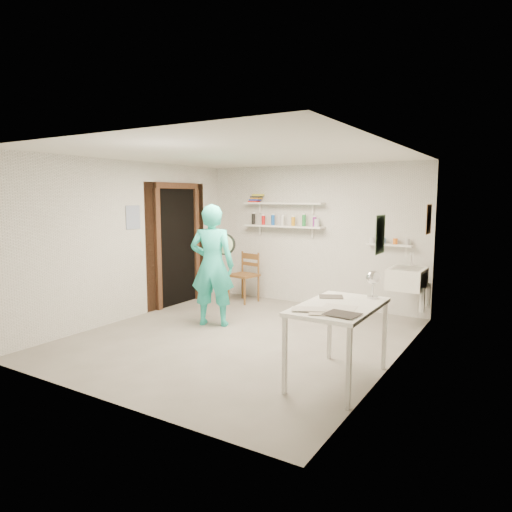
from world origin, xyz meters
The scene contains 27 objects.
floor centered at (0.00, 0.00, -0.01)m, with size 4.00×4.50×0.02m, color slate.
ceiling centered at (0.00, 0.00, 2.41)m, with size 4.00×4.50×0.02m, color silver.
wall_back centered at (0.00, 2.26, 1.20)m, with size 4.00×0.02×2.40m, color silver.
wall_front centered at (0.00, -2.26, 1.20)m, with size 4.00×0.02×2.40m, color silver.
wall_left centered at (-2.01, 0.00, 1.20)m, with size 0.02×4.50×2.40m, color silver.
wall_right centered at (2.01, 0.00, 1.20)m, with size 0.02×4.50×2.40m, color silver.
doorway_recess centered at (-1.99, 1.05, 1.00)m, with size 0.02×0.90×2.00m, color black.
corridor_box centered at (-2.70, 1.05, 1.05)m, with size 1.40×1.50×2.10m, color brown.
door_lintel centered at (-1.97, 1.05, 2.05)m, with size 0.06×1.05×0.10m, color brown.
door_jamb_near centered at (-1.97, 0.55, 1.00)m, with size 0.06×0.10×2.00m, color brown.
door_jamb_far centered at (-1.97, 1.55, 1.00)m, with size 0.06×0.10×2.00m, color brown.
shelf_lower centered at (-0.50, 2.13, 1.35)m, with size 1.50×0.22×0.03m, color white.
shelf_upper centered at (-0.50, 2.13, 1.75)m, with size 1.50×0.22×0.03m, color white.
ledge_shelf centered at (1.35, 2.17, 1.12)m, with size 0.70×0.14×0.03m, color white.
poster_left centered at (-1.99, 0.05, 1.55)m, with size 0.01×0.28×0.36m, color #334C7F.
poster_right_a centered at (1.99, 1.80, 1.55)m, with size 0.01×0.34×0.42m, color #995933.
poster_right_b centered at (1.99, -0.55, 1.50)m, with size 0.01×0.30×0.38m, color #3F724C.
belfast_sink centered at (1.75, 1.70, 0.70)m, with size 0.48×0.60×0.30m, color white.
man centered at (-0.67, 0.29, 0.88)m, with size 0.64×0.42×1.76m, color #28CCB8.
wall_clock centered at (-0.59, 0.50, 1.17)m, with size 0.32×0.32×0.04m, color #CCB38B.
wooden_chair centered at (-1.10, 1.77, 0.48)m, with size 0.45×0.43×0.96m, color brown.
work_table centered at (1.64, -0.70, 0.40)m, with size 0.71×1.19×0.79m, color white.
desk_lamp centered at (1.84, -0.22, 1.01)m, with size 0.15×0.15×0.15m, color silver.
spray_cans centered at (-0.50, 2.13, 1.45)m, with size 1.26×0.06×0.17m.
book_stack centered at (-1.06, 2.13, 1.83)m, with size 0.26×0.14×0.14m.
ledge_pots centered at (1.35, 2.17, 1.18)m, with size 0.48×0.07×0.09m.
papers centered at (1.64, -0.70, 0.80)m, with size 0.30×0.22×0.02m.
Camera 1 is at (3.25, -4.93, 1.86)m, focal length 32.00 mm.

